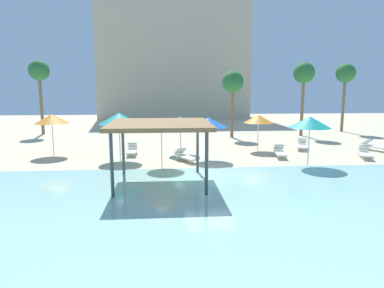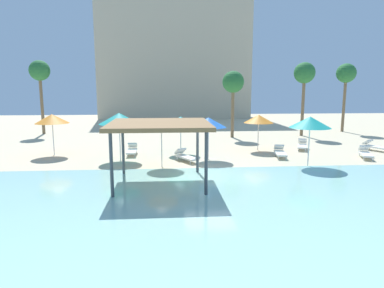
# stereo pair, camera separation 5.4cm
# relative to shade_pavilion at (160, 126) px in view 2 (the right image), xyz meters

# --- Properties ---
(ground_plane) EXTENTS (80.00, 80.00, 0.00)m
(ground_plane) POSITION_rel_shade_pavilion_xyz_m (2.47, 1.33, -2.69)
(ground_plane) COLOR beige
(lagoon_water) EXTENTS (44.00, 13.50, 0.04)m
(lagoon_water) POSITION_rel_shade_pavilion_xyz_m (2.47, -3.92, -2.67)
(lagoon_water) COLOR #99D1C6
(lagoon_water) RESTS_ON ground
(shade_pavilion) EXTENTS (4.51, 4.51, 2.86)m
(shade_pavilion) POSITION_rel_shade_pavilion_xyz_m (0.00, 0.00, 0.00)
(shade_pavilion) COLOR #42474C
(shade_pavilion) RESTS_ON ground
(beach_umbrella_teal_0) EXTENTS (2.45, 2.45, 2.91)m
(beach_umbrella_teal_0) POSITION_rel_shade_pavilion_xyz_m (-2.53, 5.47, -0.13)
(beach_umbrella_teal_0) COLOR silver
(beach_umbrella_teal_0) RESTS_ON ground
(beach_umbrella_orange_1) EXTENTS (2.16, 2.16, 2.71)m
(beach_umbrella_orange_1) POSITION_rel_shade_pavilion_xyz_m (-7.11, 7.38, -0.29)
(beach_umbrella_orange_1) COLOR silver
(beach_umbrella_orange_1) RESTS_ON ground
(beach_umbrella_orange_2) EXTENTS (2.08, 2.08, 2.53)m
(beach_umbrella_orange_2) POSITION_rel_shade_pavilion_xyz_m (6.79, 8.03, -0.45)
(beach_umbrella_orange_2) COLOR silver
(beach_umbrella_orange_2) RESTS_ON ground
(beach_umbrella_teal_3) EXTENTS (2.28, 2.28, 2.82)m
(beach_umbrella_teal_3) POSITION_rel_shade_pavilion_xyz_m (8.30, 2.96, -0.19)
(beach_umbrella_teal_3) COLOR silver
(beach_umbrella_teal_3) RESTS_ON ground
(beach_umbrella_teal_4) EXTENTS (2.01, 2.01, 2.50)m
(beach_umbrella_teal_4) POSITION_rel_shade_pavilion_xyz_m (1.27, 7.34, -0.47)
(beach_umbrella_teal_4) COLOR silver
(beach_umbrella_teal_4) RESTS_ON ground
(beach_umbrella_orange_5) EXTENTS (1.95, 1.95, 2.73)m
(beach_umbrella_orange_5) POSITION_rel_shade_pavilion_xyz_m (0.04, 3.44, -0.24)
(beach_umbrella_orange_5) COLOR silver
(beach_umbrella_orange_5) RESTS_ON ground
(beach_umbrella_blue_6) EXTENTS (2.20, 2.20, 2.62)m
(beach_umbrella_blue_6) POSITION_rel_shade_pavilion_xyz_m (2.88, 5.21, -0.38)
(beach_umbrella_blue_6) COLOR silver
(beach_umbrella_blue_6) RESTS_ON ground
(lounge_chair_0) EXTENTS (1.23, 1.99, 0.74)m
(lounge_chair_0) POSITION_rel_shade_pavilion_xyz_m (12.88, 4.91, -2.36)
(lounge_chair_0) COLOR white
(lounge_chair_0) RESTS_ON ground
(lounge_chair_1) EXTENTS (1.29, 1.98, 0.74)m
(lounge_chair_1) POSITION_rel_shade_pavilion_xyz_m (10.07, 8.14, -2.36)
(lounge_chair_1) COLOR white
(lounge_chair_1) RESTS_ON ground
(lounge_chair_2) EXTENTS (0.62, 1.90, 0.74)m
(lounge_chair_2) POSITION_rel_shade_pavilion_xyz_m (-1.98, 7.10, -2.36)
(lounge_chair_2) COLOR white
(lounge_chair_2) RESTS_ON ground
(lounge_chair_3) EXTENTS (1.31, 1.98, 0.74)m
(lounge_chair_3) POSITION_rel_shade_pavilion_xyz_m (15.02, 7.29, -2.36)
(lounge_chair_3) COLOR white
(lounge_chair_3) RESTS_ON ground
(lounge_chair_5) EXTENTS (1.46, 1.94, 0.74)m
(lounge_chair_5) POSITION_rel_shade_pavilion_xyz_m (1.44, 4.80, -2.36)
(lounge_chair_5) COLOR white
(lounge_chair_5) RESTS_ON ground
(lounge_chair_6) EXTENTS (0.93, 1.97, 0.74)m
(lounge_chair_6) POSITION_rel_shade_pavilion_xyz_m (7.60, 5.64, -2.36)
(lounge_chair_6) COLOR white
(lounge_chair_6) RESTS_ON ground
(palm_tree_0) EXTENTS (1.90, 1.90, 5.85)m
(palm_tree_0) POSITION_rel_shade_pavilion_xyz_m (6.21, 14.54, 2.08)
(palm_tree_0) COLOR brown
(palm_tree_0) RESTS_ON ground
(palm_tree_1) EXTENTS (1.90, 1.90, 6.68)m
(palm_tree_1) POSITION_rel_shade_pavilion_xyz_m (12.84, 15.13, 2.85)
(palm_tree_1) COLOR brown
(palm_tree_1) RESTS_ON ground
(palm_tree_2) EXTENTS (1.90, 1.90, 6.94)m
(palm_tree_2) POSITION_rel_shade_pavilion_xyz_m (-11.46, 18.18, 3.10)
(palm_tree_2) COLOR brown
(palm_tree_2) RESTS_ON ground
(palm_tree_3) EXTENTS (1.90, 1.90, 6.77)m
(palm_tree_3) POSITION_rel_shade_pavilion_xyz_m (18.15, 17.71, 2.94)
(palm_tree_3) COLOR brown
(palm_tree_3) RESTS_ON ground
(hotel_block_0) EXTENTS (21.38, 10.44, 18.14)m
(hotel_block_0) POSITION_rel_shade_pavilion_xyz_m (1.63, 37.40, 6.37)
(hotel_block_0) COLOR beige
(hotel_block_0) RESTS_ON ground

